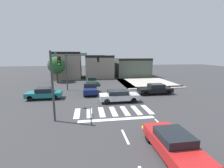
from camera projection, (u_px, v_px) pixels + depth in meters
ground_plane at (108, 99)px, 20.24m from camera, size 120.00×120.00×0.00m
crosswalk_near at (113, 111)px, 15.88m from camera, size 7.63×2.74×0.01m
lane_markings at (156, 158)px, 8.74m from camera, size 6.80×20.25×0.01m
bike_detector_marking at (149, 128)px, 12.35m from camera, size 1.18×1.18×0.01m
curb_corner_northeast at (145, 83)px, 30.67m from camera, size 10.00×10.60×0.15m
storefront_row at (99, 66)px, 38.55m from camera, size 22.74×7.00×6.09m
traffic_signal_northwest at (81, 64)px, 24.69m from camera, size 5.97×0.32×5.75m
traffic_signal_southwest at (56, 72)px, 14.47m from camera, size 0.32×4.64×5.89m
car_teal at (44, 93)px, 20.17m from camera, size 4.27×1.84×1.41m
car_silver at (119, 96)px, 18.91m from camera, size 4.58×1.84×1.39m
car_navy at (90, 88)px, 22.84m from camera, size 1.86×4.26×1.56m
car_red at (174, 144)px, 8.83m from camera, size 1.87×4.66×1.41m
car_black at (155, 89)px, 22.56m from camera, size 4.78×1.76×1.45m
car_green at (92, 80)px, 29.77m from camera, size 1.72×4.72×1.43m
roadside_tree at (56, 65)px, 31.90m from camera, size 3.45×3.45×5.12m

